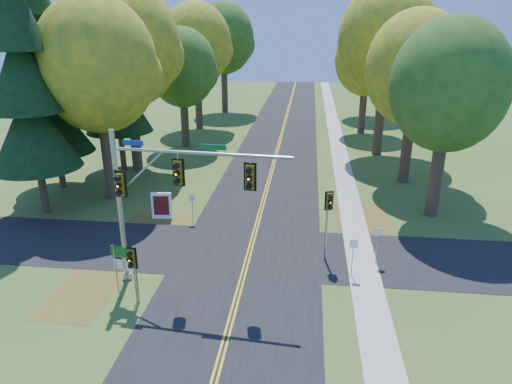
# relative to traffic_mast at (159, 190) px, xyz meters

# --- Properties ---
(ground) EXTENTS (160.00, 160.00, 0.00)m
(ground) POSITION_rel_traffic_mast_xyz_m (3.71, 1.80, -4.96)
(ground) COLOR #34581F
(ground) RESTS_ON ground
(road_main) EXTENTS (8.00, 160.00, 0.02)m
(road_main) POSITION_rel_traffic_mast_xyz_m (3.71, 1.80, -4.95)
(road_main) COLOR black
(road_main) RESTS_ON ground
(road_cross) EXTENTS (60.00, 6.00, 0.02)m
(road_cross) POSITION_rel_traffic_mast_xyz_m (3.71, 3.80, -4.95)
(road_cross) COLOR black
(road_cross) RESTS_ON ground
(centerline_left) EXTENTS (0.10, 160.00, 0.01)m
(centerline_left) POSITION_rel_traffic_mast_xyz_m (3.61, 1.80, -4.93)
(centerline_left) COLOR gold
(centerline_left) RESTS_ON road_main
(centerline_right) EXTENTS (0.10, 160.00, 0.01)m
(centerline_right) POSITION_rel_traffic_mast_xyz_m (3.81, 1.80, -4.93)
(centerline_right) COLOR gold
(centerline_right) RESTS_ON road_main
(sidewalk_east) EXTENTS (1.60, 160.00, 0.06)m
(sidewalk_east) POSITION_rel_traffic_mast_xyz_m (9.91, 1.80, -4.93)
(sidewalk_east) COLOR #9E998E
(sidewalk_east) RESTS_ON ground
(leaf_patch_w_near) EXTENTS (4.00, 6.00, 0.00)m
(leaf_patch_w_near) POSITION_rel_traffic_mast_xyz_m (-2.79, 5.80, -4.95)
(leaf_patch_w_near) COLOR brown
(leaf_patch_w_near) RESTS_ON ground
(leaf_patch_e) EXTENTS (3.50, 8.00, 0.00)m
(leaf_patch_e) POSITION_rel_traffic_mast_xyz_m (10.51, 7.80, -4.95)
(leaf_patch_e) COLOR brown
(leaf_patch_e) RESTS_ON ground
(leaf_patch_w_far) EXTENTS (3.00, 5.00, 0.00)m
(leaf_patch_w_far) POSITION_rel_traffic_mast_xyz_m (-3.79, -1.20, -4.95)
(leaf_patch_w_far) COLOR brown
(leaf_patch_w_far) RESTS_ON ground
(tree_w_a) EXTENTS (8.00, 8.00, 14.15)m
(tree_w_a) POSITION_rel_traffic_mast_xyz_m (-7.42, 11.18, 4.53)
(tree_w_a) COLOR #38281C
(tree_w_a) RESTS_ON ground
(tree_e_a) EXTENTS (7.20, 7.20, 12.73)m
(tree_e_a) POSITION_rel_traffic_mast_xyz_m (15.27, 10.57, 3.57)
(tree_e_a) COLOR #38281C
(tree_e_a) RESTS_ON ground
(tree_w_b) EXTENTS (8.60, 8.60, 15.38)m
(tree_w_b) POSITION_rel_traffic_mast_xyz_m (-8.02, 18.09, 5.41)
(tree_w_b) COLOR #38281C
(tree_w_b) RESTS_ON ground
(tree_e_b) EXTENTS (7.60, 7.60, 13.33)m
(tree_e_b) POSITION_rel_traffic_mast_xyz_m (14.68, 17.38, 3.94)
(tree_e_b) COLOR #38281C
(tree_e_b) RESTS_ON ground
(tree_w_c) EXTENTS (6.80, 6.80, 11.91)m
(tree_w_c) POSITION_rel_traffic_mast_xyz_m (-5.83, 26.27, 2.99)
(tree_w_c) COLOR #38281C
(tree_w_c) RESTS_ON ground
(tree_e_c) EXTENTS (8.80, 8.80, 15.79)m
(tree_e_c) POSITION_rel_traffic_mast_xyz_m (13.59, 25.49, 5.70)
(tree_e_c) COLOR #38281C
(tree_e_c) RESTS_ON ground
(tree_w_d) EXTENTS (8.20, 8.20, 14.56)m
(tree_w_d) POSITION_rel_traffic_mast_xyz_m (-6.42, 34.98, 4.82)
(tree_w_d) COLOR #38281C
(tree_w_d) RESTS_ON ground
(tree_e_d) EXTENTS (7.00, 7.00, 12.32)m
(tree_e_d) POSITION_rel_traffic_mast_xyz_m (12.97, 34.67, 3.28)
(tree_e_d) COLOR #38281C
(tree_e_d) RESTS_ON ground
(tree_w_e) EXTENTS (8.40, 8.40, 14.97)m
(tree_w_e) POSITION_rel_traffic_mast_xyz_m (-5.22, 45.88, 5.11)
(tree_w_e) COLOR #38281C
(tree_w_e) RESTS_ON ground
(tree_e_e) EXTENTS (7.80, 7.80, 13.74)m
(tree_e_e) POSITION_rel_traffic_mast_xyz_m (14.18, 45.38, 4.23)
(tree_e_e) COLOR #38281C
(tree_e_e) RESTS_ON ground
(pine_a) EXTENTS (5.60, 5.60, 19.48)m
(pine_a) POSITION_rel_traffic_mast_xyz_m (-10.79, 7.80, 4.22)
(pine_a) COLOR #38281C
(pine_a) RESTS_ON ground
(pine_b) EXTENTS (5.60, 5.60, 17.31)m
(pine_b) POSITION_rel_traffic_mast_xyz_m (-12.29, 12.80, 3.20)
(pine_b) COLOR #38281C
(pine_b) RESTS_ON ground
(pine_c) EXTENTS (5.60, 5.60, 20.56)m
(pine_c) POSITION_rel_traffic_mast_xyz_m (-9.29, 17.80, 4.73)
(pine_c) COLOR #38281C
(pine_c) RESTS_ON ground
(traffic_mast) EXTENTS (8.48, 1.12, 7.71)m
(traffic_mast) POSITION_rel_traffic_mast_xyz_m (0.00, 0.00, 0.00)
(traffic_mast) COLOR #919399
(traffic_mast) RESTS_ON ground
(east_signal_pole) EXTENTS (0.46, 0.54, 4.04)m
(east_signal_pole) POSITION_rel_traffic_mast_xyz_m (7.95, 3.30, -1.89)
(east_signal_pole) COLOR #919399
(east_signal_pole) RESTS_ON ground
(ped_signal_pole) EXTENTS (0.47, 0.54, 2.95)m
(ped_signal_pole) POSITION_rel_traffic_mast_xyz_m (-0.81, -1.89, -2.77)
(ped_signal_pole) COLOR gray
(ped_signal_pole) RESTS_ON ground
(route_sign_cluster) EXTENTS (1.29, 0.30, 2.82)m
(route_sign_cluster) POSITION_rel_traffic_mast_xyz_m (-1.36, -1.56, -2.97)
(route_sign_cluster) COLOR gray
(route_sign_cluster) RESTS_ON ground
(info_kiosk) EXTENTS (1.33, 0.32, 1.82)m
(info_kiosk) POSITION_rel_traffic_mast_xyz_m (-2.64, 7.77, -4.05)
(info_kiosk) COLOR white
(info_kiosk) RESTS_ON ground
(reg_sign_e_north) EXTENTS (0.40, 0.16, 2.15)m
(reg_sign_e_north) POSITION_rel_traffic_mast_xyz_m (10.64, 3.29, -3.49)
(reg_sign_e_north) COLOR gray
(reg_sign_e_north) RESTS_ON ground
(reg_sign_e_south) EXTENTS (0.41, 0.08, 2.13)m
(reg_sign_e_south) POSITION_rel_traffic_mast_xyz_m (9.22, 1.79, -3.50)
(reg_sign_e_south) COLOR gray
(reg_sign_e_south) RESTS_ON ground
(reg_sign_w) EXTENTS (0.37, 0.07, 1.94)m
(reg_sign_w) POSITION_rel_traffic_mast_xyz_m (-0.49, 7.47, -3.63)
(reg_sign_w) COLOR gray
(reg_sign_w) RESTS_ON ground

